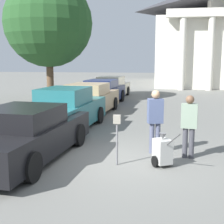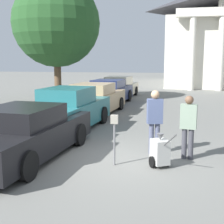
{
  "view_description": "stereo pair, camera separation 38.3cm",
  "coord_description": "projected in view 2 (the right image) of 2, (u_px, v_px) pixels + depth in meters",
  "views": [
    {
      "loc": [
        1.07,
        -7.89,
        2.6
      ],
      "look_at": [
        -0.36,
        1.04,
        1.1
      ],
      "focal_mm": 50.0,
      "sensor_mm": 36.0,
      "label": 1
    },
    {
      "loc": [
        1.44,
        -7.82,
        2.6
      ],
      "look_at": [
        -0.36,
        1.04,
        1.1
      ],
      "focal_mm": 50.0,
      "sensor_mm": 36.0,
      "label": 2
    }
  ],
  "objects": [
    {
      "name": "parked_car_black",
      "position": [
        26.0,
        134.0,
        8.35
      ],
      "size": [
        2.32,
        4.98,
        1.42
      ],
      "rotation": [
        0.0,
        0.0,
        -0.08
      ],
      "color": "black",
      "rests_on": "ground_plane"
    },
    {
      "name": "ground_plane",
      "position": [
        117.0,
        160.0,
        8.27
      ],
      "size": [
        120.0,
        120.0,
        0.0
      ],
      "primitive_type": "plane",
      "color": "slate"
    },
    {
      "name": "equipment_cart",
      "position": [
        160.0,
        152.0,
        7.65
      ],
      "size": [
        0.66,
        0.95,
        1.0
      ],
      "rotation": [
        0.0,
        0.0,
        0.52
      ],
      "color": "#B2B2AD",
      "rests_on": "ground_plane"
    },
    {
      "name": "shade_tree",
      "position": [
        56.0,
        23.0,
        19.27
      ],
      "size": [
        5.41,
        5.41,
        7.59
      ],
      "color": "brown",
      "rests_on": "ground_plane"
    },
    {
      "name": "person_supervisor",
      "position": [
        188.0,
        123.0,
        8.19
      ],
      "size": [
        0.45,
        0.28,
        1.7
      ],
      "rotation": [
        0.0,
        0.0,
        3.0
      ],
      "color": "#3F3F47",
      "rests_on": "ground_plane"
    },
    {
      "name": "parked_car_navy",
      "position": [
        109.0,
        92.0,
        18.68
      ],
      "size": [
        2.25,
        5.09,
        1.48
      ],
      "rotation": [
        0.0,
        0.0,
        -0.08
      ],
      "color": "#19234C",
      "rests_on": "ground_plane"
    },
    {
      "name": "parked_car_teal",
      "position": [
        69.0,
        110.0,
        11.74
      ],
      "size": [
        2.19,
        4.89,
        1.61
      ],
      "rotation": [
        0.0,
        0.0,
        -0.08
      ],
      "color": "#23666B",
      "rests_on": "ground_plane"
    },
    {
      "name": "parked_car_cream",
      "position": [
        119.0,
        88.0,
        22.02
      ],
      "size": [
        2.2,
        5.12,
        1.49
      ],
      "rotation": [
        0.0,
        0.0,
        -0.08
      ],
      "color": "beige",
      "rests_on": "ground_plane"
    },
    {
      "name": "person_worker",
      "position": [
        155.0,
        118.0,
        8.64
      ],
      "size": [
        0.46,
        0.33,
        1.79
      ],
      "rotation": [
        0.0,
        0.0,
        3.41
      ],
      "color": "#515670",
      "rests_on": "ground_plane"
    },
    {
      "name": "church",
      "position": [
        223.0,
        31.0,
        34.0
      ],
      "size": [
        12.15,
        17.46,
        22.98
      ],
      "color": "silver",
      "rests_on": "ground_plane"
    },
    {
      "name": "parking_meter",
      "position": [
        115.0,
        130.0,
        7.7
      ],
      "size": [
        0.18,
        0.09,
        1.28
      ],
      "color": "slate",
      "rests_on": "ground_plane"
    },
    {
      "name": "parked_car_tan",
      "position": [
        94.0,
        99.0,
        15.34
      ],
      "size": [
        2.34,
        5.03,
        1.5
      ],
      "rotation": [
        0.0,
        0.0,
        -0.08
      ],
      "color": "tan",
      "rests_on": "ground_plane"
    }
  ]
}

